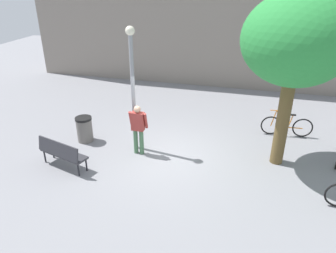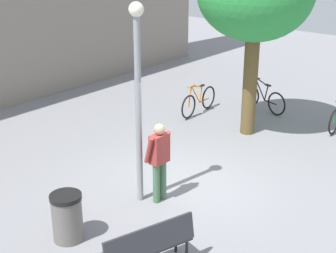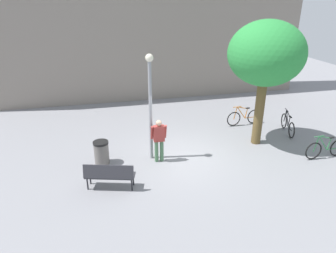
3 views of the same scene
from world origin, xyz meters
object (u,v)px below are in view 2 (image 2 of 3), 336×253
lamppost (138,87)px  bicycle_orange (199,101)px  bicycle_black (263,98)px  trash_bin (67,217)px  park_bench (147,245)px  person_by_lamppost (159,157)px

lamppost → bicycle_orange: bearing=24.3°
bicycle_black → trash_bin: bearing=-173.8°
bicycle_black → trash_bin: (-8.33, -0.91, 0.07)m
park_bench → bicycle_orange: bearing=30.9°
person_by_lamppost → park_bench: bearing=-143.6°
person_by_lamppost → bicycle_black: size_ratio=0.95×
lamppost → park_bench: lamppost is taller
lamppost → park_bench: bearing=-134.2°
person_by_lamppost → park_bench: person_by_lamppost is taller
bicycle_black → lamppost: bearing=-172.0°
lamppost → person_by_lamppost: bearing=-53.8°
bicycle_orange → trash_bin: bearing=-161.9°
trash_bin → bicycle_black: bearing=6.2°
park_bench → trash_bin: 1.75m
park_bench → trash_bin: park_bench is taller
person_by_lamppost → trash_bin: bearing=171.3°
park_bench → bicycle_orange: 7.74m
bicycle_orange → bicycle_black: (1.51, -1.33, 0.00)m
lamppost → trash_bin: (-1.87, 0.00, -1.96)m
bicycle_orange → bicycle_black: 2.01m
person_by_lamppost → trash_bin: (-2.11, 0.32, -0.51)m
bicycle_orange → bicycle_black: size_ratio=1.03×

